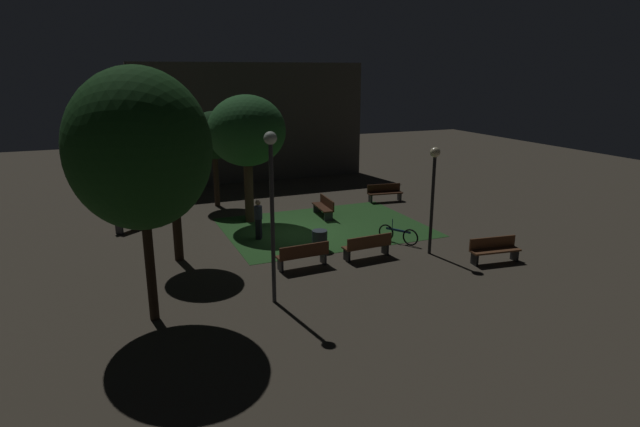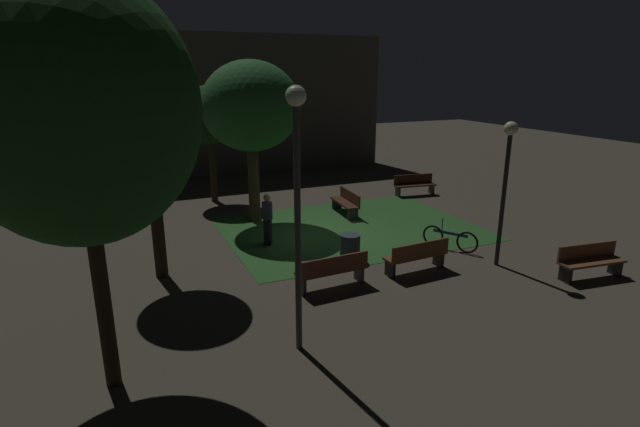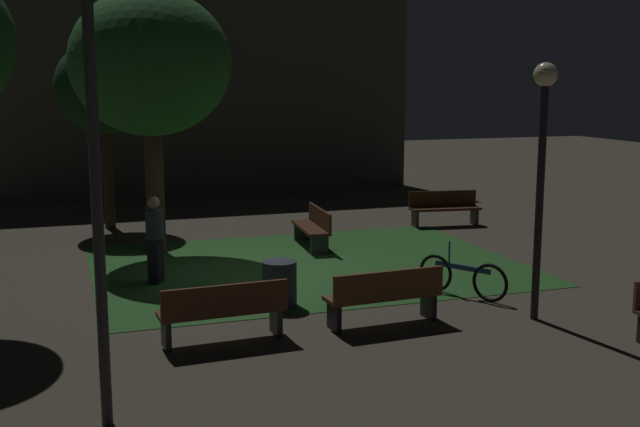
{
  "view_description": "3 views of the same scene",
  "coord_description": "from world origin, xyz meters",
  "px_view_note": "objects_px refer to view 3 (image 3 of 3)",
  "views": [
    {
      "loc": [
        -7.13,
        -19.28,
        6.52
      ],
      "look_at": [
        0.63,
        -0.75,
        0.98
      ],
      "focal_mm": 29.23,
      "sensor_mm": 36.0,
      "label": 1
    },
    {
      "loc": [
        -5.94,
        -13.72,
        5.18
      ],
      "look_at": [
        0.02,
        -0.06,
        0.8
      ],
      "focal_mm": 27.37,
      "sensor_mm": 36.0,
      "label": 2
    },
    {
      "loc": [
        -3.33,
        -14.12,
        3.66
      ],
      "look_at": [
        1.37,
        -0.28,
        1.16
      ],
      "focal_mm": 43.66,
      "sensor_mm": 36.0,
      "label": 3
    }
  ],
  "objects_px": {
    "tree_near_wall": "(104,89)",
    "bicycle": "(462,277)",
    "lamp_post_near_wall": "(542,144)",
    "trash_bin": "(279,284)",
    "bench_lawn_edge": "(223,310)",
    "bench_by_lamp": "(444,207)",
    "bench_front_left": "(314,226)",
    "bench_front_right": "(385,295)",
    "pedestrian": "(155,238)",
    "tree_lawn_side": "(151,64)",
    "lamp_post_path_center": "(93,115)"
  },
  "relations": [
    {
      "from": "bench_by_lamp",
      "to": "tree_near_wall",
      "type": "distance_m",
      "value": 8.98
    },
    {
      "from": "bench_lawn_edge",
      "to": "lamp_post_near_wall",
      "type": "xyz_separation_m",
      "value": [
        4.81,
        -0.45,
        2.24
      ]
    },
    {
      "from": "tree_near_wall",
      "to": "bicycle",
      "type": "bearing_deg",
      "value": -57.99
    },
    {
      "from": "bench_lawn_edge",
      "to": "bench_front_right",
      "type": "bearing_deg",
      "value": 0.0
    },
    {
      "from": "tree_near_wall",
      "to": "bicycle",
      "type": "xyz_separation_m",
      "value": [
        5.29,
        -8.46,
        -3.13
      ]
    },
    {
      "from": "bench_by_lamp",
      "to": "lamp_post_near_wall",
      "type": "height_order",
      "value": "lamp_post_near_wall"
    },
    {
      "from": "bench_front_right",
      "to": "pedestrian",
      "type": "distance_m",
      "value": 4.7
    },
    {
      "from": "bench_by_lamp",
      "to": "tree_lawn_side",
      "type": "height_order",
      "value": "tree_lawn_side"
    },
    {
      "from": "tree_near_wall",
      "to": "bench_front_left",
      "type": "bearing_deg",
      "value": -43.01
    },
    {
      "from": "bench_lawn_edge",
      "to": "bench_by_lamp",
      "type": "height_order",
      "value": "same"
    },
    {
      "from": "tree_lawn_side",
      "to": "bicycle",
      "type": "bearing_deg",
      "value": -48.63
    },
    {
      "from": "bench_front_left",
      "to": "bicycle",
      "type": "relative_size",
      "value": 1.21
    },
    {
      "from": "bicycle",
      "to": "bench_by_lamp",
      "type": "bearing_deg",
      "value": 64.93
    },
    {
      "from": "bench_front_right",
      "to": "tree_lawn_side",
      "type": "distance_m",
      "value": 7.6
    },
    {
      "from": "tree_near_wall",
      "to": "pedestrian",
      "type": "height_order",
      "value": "tree_near_wall"
    },
    {
      "from": "bench_front_right",
      "to": "tree_near_wall",
      "type": "height_order",
      "value": "tree_near_wall"
    },
    {
      "from": "tree_lawn_side",
      "to": "lamp_post_near_wall",
      "type": "xyz_separation_m",
      "value": [
        4.97,
        -6.65,
        -1.27
      ]
    },
    {
      "from": "tree_near_wall",
      "to": "lamp_post_near_wall",
      "type": "height_order",
      "value": "tree_near_wall"
    },
    {
      "from": "bench_lawn_edge",
      "to": "tree_lawn_side",
      "type": "xyz_separation_m",
      "value": [
        -0.17,
        6.21,
        3.51
      ]
    },
    {
      "from": "bench_by_lamp",
      "to": "bench_front_left",
      "type": "height_order",
      "value": "same"
    },
    {
      "from": "bench_front_left",
      "to": "lamp_post_near_wall",
      "type": "xyz_separation_m",
      "value": [
        1.6,
        -6.11,
        2.24
      ]
    },
    {
      "from": "bench_lawn_edge",
      "to": "tree_near_wall",
      "type": "relative_size",
      "value": 0.39
    },
    {
      "from": "bench_front_right",
      "to": "pedestrian",
      "type": "relative_size",
      "value": 1.13
    },
    {
      "from": "bench_front_left",
      "to": "tree_near_wall",
      "type": "height_order",
      "value": "tree_near_wall"
    },
    {
      "from": "bench_front_right",
      "to": "tree_lawn_side",
      "type": "bearing_deg",
      "value": 113.0
    },
    {
      "from": "tree_near_wall",
      "to": "lamp_post_near_wall",
      "type": "xyz_separation_m",
      "value": [
        5.73,
        -9.96,
        -0.75
      ]
    },
    {
      "from": "bench_front_left",
      "to": "lamp_post_near_wall",
      "type": "distance_m",
      "value": 6.7
    },
    {
      "from": "bench_lawn_edge",
      "to": "bench_front_left",
      "type": "xyz_separation_m",
      "value": [
        3.21,
        5.66,
        0.0
      ]
    },
    {
      "from": "lamp_post_path_center",
      "to": "bicycle",
      "type": "xyz_separation_m",
      "value": [
        6.11,
        3.26,
        -2.98
      ]
    },
    {
      "from": "bench_by_lamp",
      "to": "lamp_post_path_center",
      "type": "height_order",
      "value": "lamp_post_path_center"
    },
    {
      "from": "bench_lawn_edge",
      "to": "tree_lawn_side",
      "type": "height_order",
      "value": "tree_lawn_side"
    },
    {
      "from": "trash_bin",
      "to": "bicycle",
      "type": "bearing_deg",
      "value": -7.92
    },
    {
      "from": "bench_front_right",
      "to": "bench_by_lamp",
      "type": "relative_size",
      "value": 0.99
    },
    {
      "from": "bench_lawn_edge",
      "to": "tree_lawn_side",
      "type": "relative_size",
      "value": 0.33
    },
    {
      "from": "bench_by_lamp",
      "to": "tree_lawn_side",
      "type": "distance_m",
      "value": 8.22
    },
    {
      "from": "pedestrian",
      "to": "tree_lawn_side",
      "type": "bearing_deg",
      "value": 82.58
    },
    {
      "from": "lamp_post_near_wall",
      "to": "trash_bin",
      "type": "height_order",
      "value": "lamp_post_near_wall"
    },
    {
      "from": "bicycle",
      "to": "lamp_post_near_wall",
      "type": "bearing_deg",
      "value": -73.69
    },
    {
      "from": "bench_front_left",
      "to": "lamp_post_path_center",
      "type": "relative_size",
      "value": 0.37
    },
    {
      "from": "bicycle",
      "to": "trash_bin",
      "type": "bearing_deg",
      "value": 172.08
    },
    {
      "from": "bench_by_lamp",
      "to": "lamp_post_near_wall",
      "type": "xyz_separation_m",
      "value": [
        -2.4,
        -7.57,
        2.24
      ]
    },
    {
      "from": "bench_front_left",
      "to": "bicycle",
      "type": "distance_m",
      "value": 4.75
    },
    {
      "from": "bench_front_left",
      "to": "trash_bin",
      "type": "height_order",
      "value": "bench_front_left"
    },
    {
      "from": "lamp_post_path_center",
      "to": "trash_bin",
      "type": "distance_m",
      "value": 5.58
    },
    {
      "from": "lamp_post_near_wall",
      "to": "trash_bin",
      "type": "bearing_deg",
      "value": 151.48
    },
    {
      "from": "lamp_post_near_wall",
      "to": "pedestrian",
      "type": "height_order",
      "value": "lamp_post_near_wall"
    },
    {
      "from": "lamp_post_near_wall",
      "to": "bench_by_lamp",
      "type": "bearing_deg",
      "value": 72.43
    },
    {
      "from": "lamp_post_path_center",
      "to": "trash_bin",
      "type": "relative_size",
      "value": 6.52
    },
    {
      "from": "bench_lawn_edge",
      "to": "bench_front_right",
      "type": "relative_size",
      "value": 1.0
    },
    {
      "from": "bench_front_right",
      "to": "lamp_post_near_wall",
      "type": "height_order",
      "value": "lamp_post_near_wall"
    }
  ]
}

